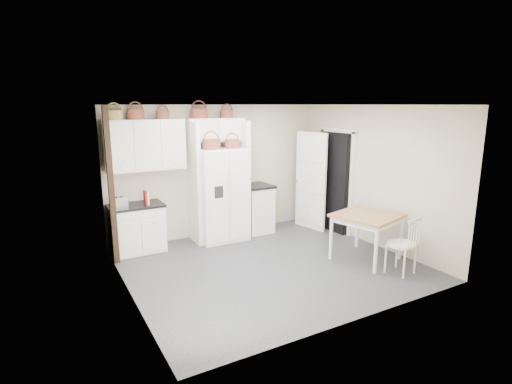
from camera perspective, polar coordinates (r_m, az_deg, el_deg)
floor at (r=6.74m, az=2.02°, el=-10.36°), size 4.50×4.50×0.00m
ceiling at (r=6.21m, az=2.20°, el=12.35°), size 4.50×4.50×0.00m
wall_back at (r=8.09m, az=-5.27°, el=3.08°), size 4.50×0.00×4.50m
wall_left at (r=5.55m, az=-18.18°, el=-1.84°), size 0.00×4.00×4.00m
wall_right at (r=7.74m, az=16.51°, el=2.18°), size 0.00×4.00×4.00m
refrigerator at (r=7.76m, az=-5.06°, el=-0.33°), size 0.93×0.75×1.80m
base_cab_left at (r=7.48m, az=-16.60°, el=-5.12°), size 0.90×0.57×0.84m
base_cab_right at (r=8.30m, az=0.03°, el=-2.45°), size 0.54×0.65×0.95m
dining_table at (r=7.08m, az=15.44°, el=-6.21°), size 1.18×1.18×0.80m
windsor_chair at (r=6.66m, az=20.07°, el=-7.01°), size 0.54×0.51×0.96m
counter_left at (r=7.37m, az=-16.81°, el=-1.88°), size 0.94×0.61×0.04m
counter_right at (r=8.19m, az=0.03°, el=0.91°), size 0.58×0.69×0.04m
toaster at (r=7.22m, az=-18.97°, el=-1.41°), size 0.27×0.17×0.18m
cookbook_red at (r=7.29m, az=-15.51°, el=-0.81°), size 0.04×0.16×0.24m
cookbook_cream at (r=7.30m, az=-15.33°, el=-0.79°), size 0.05×0.16×0.24m
basket_upper_a at (r=7.24m, az=-19.59°, el=10.32°), size 0.28×0.28×0.16m
basket_upper_b at (r=7.31m, az=-16.81°, el=10.56°), size 0.29×0.29×0.17m
basket_upper_c at (r=7.43m, az=-13.18°, el=10.64°), size 0.23×0.23×0.13m
basket_bridge_a at (r=7.65m, az=-8.14°, el=11.06°), size 0.32×0.32×0.18m
basket_bridge_b at (r=7.88m, az=-4.20°, el=11.07°), size 0.26×0.26×0.15m
basket_fridge_a at (r=7.43m, az=-6.40°, el=6.80°), size 0.34×0.34×0.18m
basket_fridge_b at (r=7.61m, az=-3.42°, el=6.89°), size 0.29×0.29×0.15m
upper_cabinet at (r=7.37m, az=-15.59°, el=6.47°), size 1.40×0.34×0.90m
bridge_cabinet at (r=7.78m, az=-5.90°, el=8.81°), size 1.12×0.34×0.45m
fridge_panel_left at (r=7.60m, az=-8.87°, el=1.22°), size 0.08×0.60×2.30m
fridge_panel_right at (r=8.00m, az=-2.02°, el=1.93°), size 0.08×0.60×2.30m
trim_post at (r=6.86m, az=-20.00°, el=0.68°), size 0.09×0.09×2.60m
doorway_void at (r=8.44m, az=11.14°, el=1.39°), size 0.18×0.85×2.05m
door_slab at (r=8.48m, az=7.82°, el=1.56°), size 0.21×0.79×2.05m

